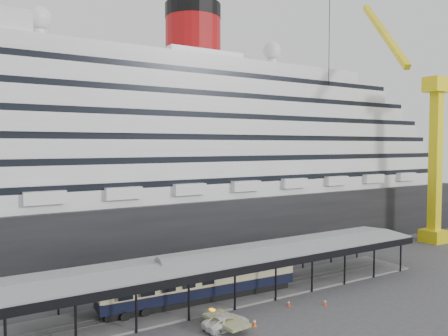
{
  "coord_description": "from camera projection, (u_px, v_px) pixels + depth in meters",
  "views": [
    {
      "loc": [
        -28.93,
        -39.55,
        18.5
      ],
      "look_at": [
        -0.01,
        8.0,
        15.58
      ],
      "focal_mm": 35.0,
      "sensor_mm": 36.0,
      "label": 1
    }
  ],
  "objects": [
    {
      "name": "ground",
      "position": [
        260.0,
        307.0,
        49.73
      ],
      "size": [
        200.0,
        200.0,
        0.0
      ],
      "primitive_type": "plane",
      "color": "#39393C",
      "rests_on": "ground"
    },
    {
      "name": "cruise_ship",
      "position": [
        153.0,
        146.0,
        76.09
      ],
      "size": [
        130.0,
        30.0,
        43.9
      ],
      "color": "black",
      "rests_on": "ground"
    },
    {
      "name": "platform_canopy",
      "position": [
        237.0,
        276.0,
        53.87
      ],
      "size": [
        56.0,
        9.18,
        5.3
      ],
      "color": "slate",
      "rests_on": "ground"
    },
    {
      "name": "crane_yellow",
      "position": [
        430.0,
        137.0,
        82.1
      ],
      "size": [
        23.83,
        18.78,
        47.6
      ],
      "color": "yellow",
      "rests_on": "ground"
    },
    {
      "name": "port_truck",
      "position": [
        226.0,
        322.0,
        43.96
      ],
      "size": [
        5.22,
        2.83,
        1.39
      ],
      "primitive_type": "imported",
      "rotation": [
        0.0,
        0.0,
        1.68
      ],
      "color": "silver",
      "rests_on": "ground"
    },
    {
      "name": "pullman_carriage",
      "position": [
        202.0,
        278.0,
        51.29
      ],
      "size": [
        24.48,
        4.3,
        23.92
      ],
      "rotation": [
        0.0,
        0.0,
        -0.05
      ],
      "color": "black",
      "rests_on": "ground"
    },
    {
      "name": "traffic_cone_left",
      "position": [
        255.0,
        322.0,
        44.54
      ],
      "size": [
        0.53,
        0.53,
        0.83
      ],
      "rotation": [
        0.0,
        0.0,
        -0.28
      ],
      "color": "#EB5B0D",
      "rests_on": "ground"
    },
    {
      "name": "traffic_cone_mid",
      "position": [
        289.0,
        303.0,
        50.17
      ],
      "size": [
        0.43,
        0.43,
        0.71
      ],
      "rotation": [
        0.0,
        0.0,
        0.21
      ],
      "color": "red",
      "rests_on": "ground"
    },
    {
      "name": "traffic_cone_right",
      "position": [
        325.0,
        302.0,
        50.42
      ],
      "size": [
        0.47,
        0.47,
        0.73
      ],
      "rotation": [
        0.0,
        0.0,
        -0.3
      ],
      "color": "#EE380D",
      "rests_on": "ground"
    }
  ]
}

